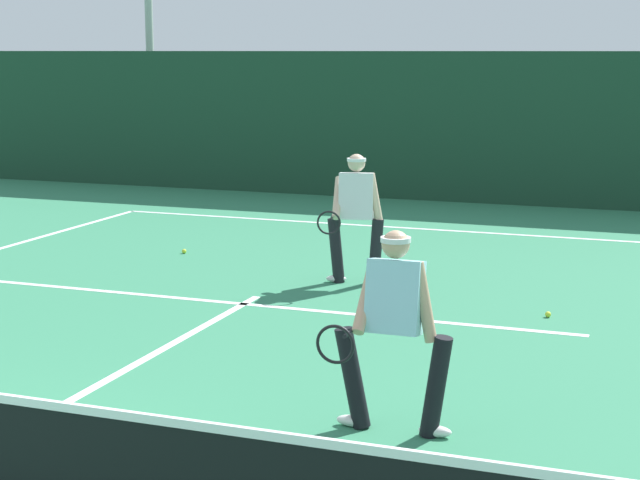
{
  "coord_description": "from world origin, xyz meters",
  "views": [
    {
      "loc": [
        4.81,
        -4.52,
        2.92
      ],
      "look_at": [
        1.27,
        5.13,
        1.0
      ],
      "focal_mm": 57.16,
      "sensor_mm": 36.0,
      "label": 1
    }
  ],
  "objects_px": {
    "player_far": "(356,212)",
    "tennis_ball": "(548,314)",
    "player_near": "(393,323)",
    "tennis_ball_extra": "(184,251)"
  },
  "relations": [
    {
      "from": "player_far",
      "to": "tennis_ball",
      "type": "xyz_separation_m",
      "value": [
        2.55,
        -0.89,
        -0.88
      ]
    },
    {
      "from": "player_near",
      "to": "tennis_ball",
      "type": "relative_size",
      "value": 24.19
    },
    {
      "from": "player_near",
      "to": "tennis_ball_extra",
      "type": "relative_size",
      "value": 24.19
    },
    {
      "from": "player_near",
      "to": "tennis_ball",
      "type": "bearing_deg",
      "value": -100.42
    },
    {
      "from": "player_near",
      "to": "player_far",
      "type": "distance_m",
      "value": 5.16
    },
    {
      "from": "player_far",
      "to": "tennis_ball_extra",
      "type": "relative_size",
      "value": 25.02
    },
    {
      "from": "tennis_ball_extra",
      "to": "player_far",
      "type": "bearing_deg",
      "value": -17.86
    },
    {
      "from": "player_near",
      "to": "tennis_ball_extra",
      "type": "height_order",
      "value": "player_near"
    },
    {
      "from": "player_far",
      "to": "tennis_ball",
      "type": "relative_size",
      "value": 25.02
    },
    {
      "from": "player_near",
      "to": "tennis_ball",
      "type": "distance_m",
      "value": 4.06
    }
  ]
}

